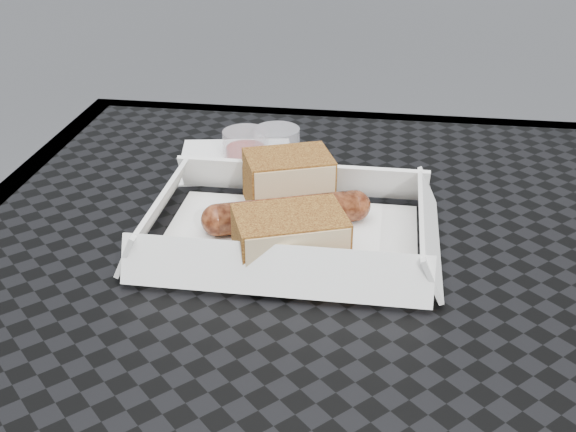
% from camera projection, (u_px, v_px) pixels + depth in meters
% --- Properties ---
extents(patio_table, '(0.80, 0.80, 0.74)m').
position_uv_depth(patio_table, '(388.00, 363.00, 0.60)').
color(patio_table, black).
rests_on(patio_table, ground).
extents(food_tray, '(0.22, 0.15, 0.00)m').
position_uv_depth(food_tray, '(290.00, 239.00, 0.63)').
color(food_tray, white).
rests_on(food_tray, patio_table).
extents(bratwurst, '(0.15, 0.07, 0.03)m').
position_uv_depth(bratwurst, '(287.00, 213.00, 0.64)').
color(bratwurst, brown).
rests_on(bratwurst, food_tray).
extents(bread_near, '(0.09, 0.08, 0.05)m').
position_uv_depth(bread_near, '(288.00, 180.00, 0.67)').
color(bread_near, '#8F6023').
rests_on(bread_near, food_tray).
extents(bread_far, '(0.10, 0.09, 0.04)m').
position_uv_depth(bread_far, '(290.00, 239.00, 0.58)').
color(bread_far, '#8F6023').
rests_on(bread_far, food_tray).
extents(veg_garnish, '(0.03, 0.03, 0.00)m').
position_uv_depth(veg_garnish, '(352.00, 274.00, 0.57)').
color(veg_garnish, '#EB4D0A').
rests_on(veg_garnish, food_tray).
extents(napkin, '(0.14, 0.14, 0.00)m').
position_uv_depth(napkin, '(236.00, 161.00, 0.78)').
color(napkin, white).
rests_on(napkin, patio_table).
extents(condiment_cup_sauce, '(0.05, 0.05, 0.03)m').
position_uv_depth(condiment_cup_sauce, '(246.00, 144.00, 0.79)').
color(condiment_cup_sauce, maroon).
rests_on(condiment_cup_sauce, patio_table).
extents(condiment_cup_empty, '(0.05, 0.05, 0.03)m').
position_uv_depth(condiment_cup_empty, '(277.00, 142.00, 0.79)').
color(condiment_cup_empty, silver).
rests_on(condiment_cup_empty, patio_table).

